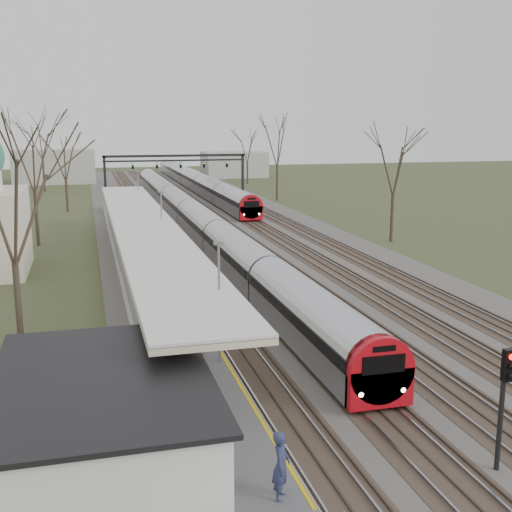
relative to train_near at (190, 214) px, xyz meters
The scene contains 12 objects.
track_bed 3.14m from the train_near, ahead, with size 24.00×160.00×0.22m.
platform 18.27m from the train_near, 111.04° to the right, with size 3.50×69.00×1.00m, color #9E9B93.
canopy 22.65m from the train_near, 106.91° to the right, with size 4.10×50.00×3.11m.
station_building 47.59m from the train_near, 102.13° to the right, with size 6.00×9.00×3.20m, color silver.
signal_gantry 30.78m from the train_near, 84.76° to the left, with size 21.00×0.59×6.08m.
tree_west_near 37.53m from the train_near, 111.35° to the right, with size 5.00×5.00×10.30m.
tree_west_far 17.19m from the train_near, 155.75° to the right, with size 5.50×5.50×11.33m.
tree_east_far 21.52m from the train_near, 37.22° to the right, with size 5.00×5.00×10.30m.
train_near is the anchor object (origin of this frame).
train_far 39.69m from the train_near, 79.84° to the left, with size 2.62×75.21×3.05m.
passenger 50.85m from the train_near, 96.36° to the right, with size 0.69×0.45×1.90m, color #282F4F.
signal_post 49.50m from the train_near, 87.97° to the right, with size 0.35×0.45×4.10m.
Camera 1 is at (-12.65, -10.52, 10.69)m, focal length 45.00 mm.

